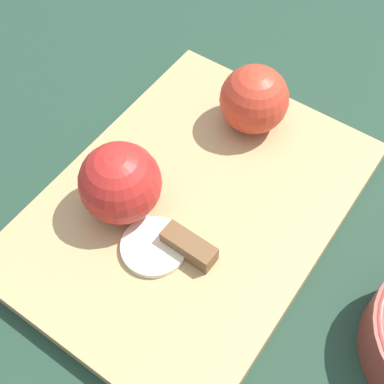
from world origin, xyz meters
name	(u,v)px	position (x,y,z in m)	size (l,w,h in m)	color
ground_plane	(192,213)	(0.00, 0.00, 0.00)	(4.00, 4.00, 0.00)	#1E3828
cutting_board	(192,208)	(0.00, 0.00, 0.01)	(0.43, 0.34, 0.02)	tan
apple_half_left	(254,100)	(-0.13, -0.03, 0.06)	(0.08, 0.08, 0.08)	red
apple_half_right	(120,183)	(0.05, -0.05, 0.06)	(0.08, 0.08, 0.08)	red
knife	(183,243)	(0.04, 0.03, 0.03)	(0.04, 0.14, 0.02)	silver
apple_slice	(154,247)	(0.07, 0.01, 0.03)	(0.07, 0.07, 0.01)	beige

